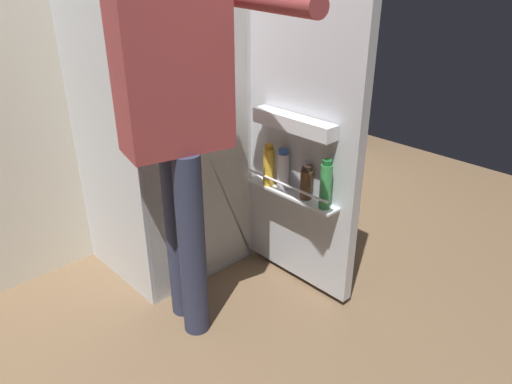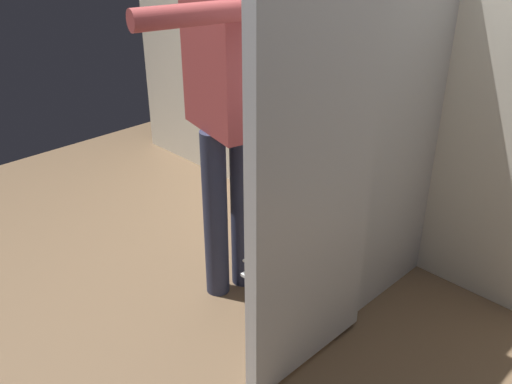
% 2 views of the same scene
% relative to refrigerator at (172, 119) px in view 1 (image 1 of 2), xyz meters
% --- Properties ---
extents(ground_plane, '(5.33, 5.33, 0.00)m').
position_rel_refrigerator_xyz_m(ground_plane, '(-0.03, -0.51, -0.84)').
color(ground_plane, brown).
extents(kitchen_wall, '(4.40, 0.10, 2.66)m').
position_rel_refrigerator_xyz_m(kitchen_wall, '(-0.03, 0.44, 0.49)').
color(kitchen_wall, silver).
rests_on(kitchen_wall, ground_plane).
extents(refrigerator, '(0.75, 1.32, 1.68)m').
position_rel_refrigerator_xyz_m(refrigerator, '(0.00, 0.00, 0.00)').
color(refrigerator, silver).
rests_on(refrigerator, ground_plane).
extents(person, '(0.58, 0.82, 1.77)m').
position_rel_refrigerator_xyz_m(person, '(-0.28, -0.47, 0.24)').
color(person, '#2D334C').
rests_on(person, ground_plane).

